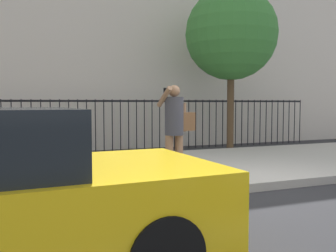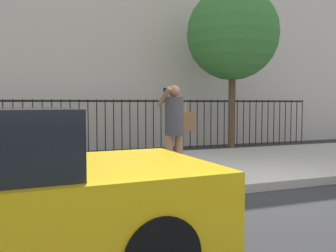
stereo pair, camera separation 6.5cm
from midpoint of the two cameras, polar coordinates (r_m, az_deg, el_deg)
ground_plane at (r=6.56m, az=14.45°, el=-9.73°), size 60.00×60.00×0.00m
sidewalk at (r=8.39m, az=5.57°, el=-6.20°), size 28.00×4.40×0.15m
iron_fence at (r=11.70m, az=-2.67°, el=1.24°), size 12.03×0.04×1.60m
pedestrian_on_phone at (r=6.78m, az=1.41°, el=0.36°), size 0.67×0.49×1.67m
street_tree_near at (r=11.53m, az=10.02°, el=13.66°), size 2.73×2.73×4.91m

